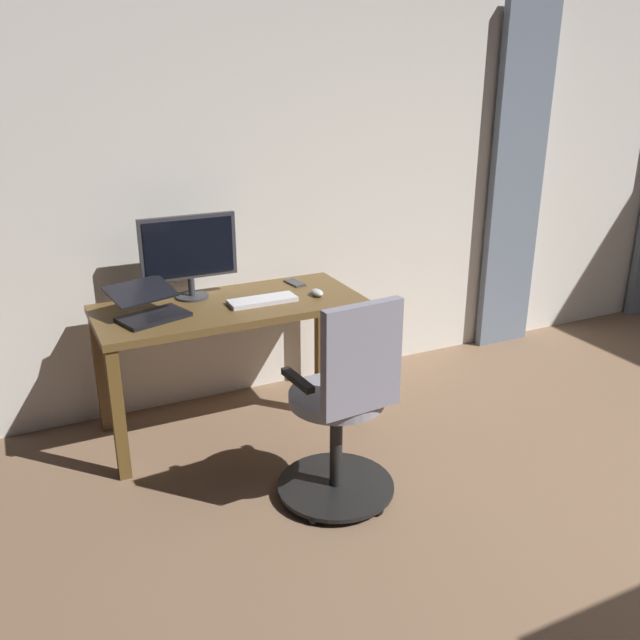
% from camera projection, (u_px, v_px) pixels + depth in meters
% --- Properties ---
extents(back_room_partition, '(5.86, 0.10, 2.70)m').
position_uv_depth(back_room_partition, '(448.00, 159.00, 4.46)').
color(back_room_partition, silver).
rests_on(back_room_partition, ground).
extents(curtain_right_panel, '(0.42, 0.06, 2.32)m').
position_uv_depth(curtain_right_panel, '(516.00, 185.00, 4.64)').
color(curtain_right_panel, slate).
rests_on(curtain_right_panel, ground).
extents(desk, '(1.42, 0.61, 0.73)m').
position_uv_depth(desk, '(230.00, 321.00, 3.64)').
color(desk, brown).
rests_on(desk, ground).
extents(office_chair, '(0.56, 0.56, 1.02)m').
position_uv_depth(office_chair, '(344.00, 411.00, 3.03)').
color(office_chair, black).
rests_on(office_chair, ground).
extents(computer_monitor, '(0.52, 0.18, 0.46)m').
position_uv_depth(computer_monitor, '(189.00, 251.00, 3.61)').
color(computer_monitor, '#333338').
rests_on(computer_monitor, desk).
extents(computer_keyboard, '(0.37, 0.13, 0.02)m').
position_uv_depth(computer_keyboard, '(263.00, 300.00, 3.62)').
color(computer_keyboard, silver).
rests_on(computer_keyboard, desk).
extents(laptop, '(0.41, 0.40, 0.16)m').
position_uv_depth(laptop, '(149.00, 307.00, 3.40)').
color(laptop, black).
rests_on(laptop, desk).
extents(computer_mouse, '(0.06, 0.10, 0.04)m').
position_uv_depth(computer_mouse, '(317.00, 293.00, 3.72)').
color(computer_mouse, '#B7BCC1').
rests_on(computer_mouse, desk).
extents(cell_phone_by_monitor, '(0.09, 0.15, 0.01)m').
position_uv_depth(cell_phone_by_monitor, '(295.00, 283.00, 3.93)').
color(cell_phone_by_monitor, '#333338').
rests_on(cell_phone_by_monitor, desk).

